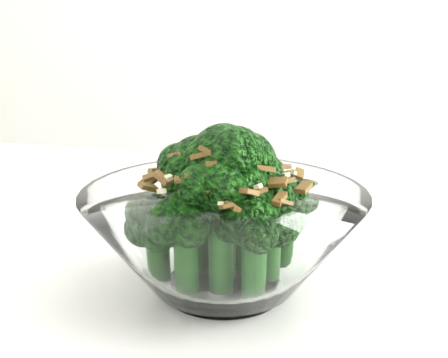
{
  "coord_description": "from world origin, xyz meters",
  "views": [
    {
      "loc": [
        -0.01,
        -0.54,
        0.97
      ],
      "look_at": [
        -0.06,
        -0.09,
        0.84
      ],
      "focal_mm": 55.0,
      "sensor_mm": 36.0,
      "label": 1
    }
  ],
  "objects": [
    {
      "name": "broccoli_dish",
      "position": [
        -0.06,
        -0.09,
        0.8
      ],
      "size": [
        0.2,
        0.2,
        0.13
      ],
      "color": "white",
      "rests_on": "table"
    }
  ]
}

